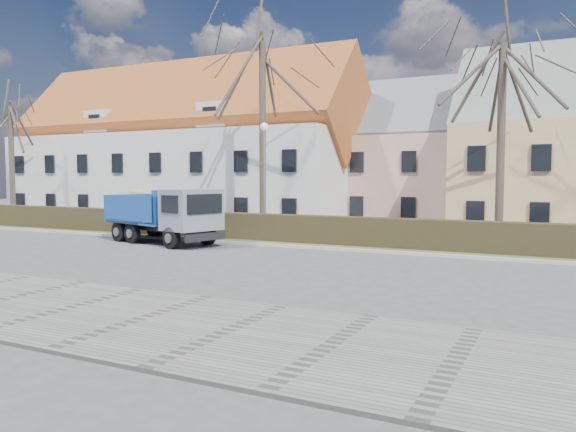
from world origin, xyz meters
The scene contains 14 objects.
ground centered at (0.00, 0.00, 0.00)m, with size 120.00×120.00×0.00m, color #4B4B4E.
sidewalk_near centered at (0.00, -8.50, 0.04)m, with size 80.00×5.00×0.08m, color gray.
curb_far centered at (0.00, 4.60, 0.06)m, with size 80.00×0.30×0.12m, color #ACA79D.
grass_strip centered at (0.00, 6.20, 0.05)m, with size 80.00×3.00×0.10m, color #44512D.
hedge centered at (0.00, 6.00, 0.65)m, with size 60.00×0.90×1.30m, color #2D2516.
building_white centered at (-13.00, 16.00, 4.75)m, with size 26.80×10.80×9.50m, color silver, non-canonical shape.
building_pink centered at (4.00, 20.00, 4.00)m, with size 10.80×8.80×8.00m, color #C99D8E, non-canonical shape.
tree_0 centered at (-22.00, 8.50, 4.95)m, with size 7.20×7.20×9.90m, color #3F342B, non-canonical shape.
tree_1 centered at (-2.00, 8.50, 6.33)m, with size 9.20×9.20×12.65m, color #3F342B, non-canonical shape.
tree_2 centered at (10.00, 8.50, 5.50)m, with size 8.00×8.00×11.00m, color #3F342B, non-canonical shape.
dump_truck centered at (-4.82, 3.37, 1.36)m, with size 6.78×2.52×2.71m, color #153E92, non-canonical shape.
streetlight centered at (-1.06, 7.00, 2.99)m, with size 0.47×0.47×5.97m, color gray, non-canonical shape.
cart_frame centered at (-5.95, 4.88, 0.28)m, with size 0.62×0.35×0.57m, color silver, non-canonical shape.
parked_car_a centered at (-6.76, 9.93, 0.60)m, with size 1.42×3.53×1.20m, color black.
Camera 1 is at (12.75, -17.88, 3.17)m, focal length 35.00 mm.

